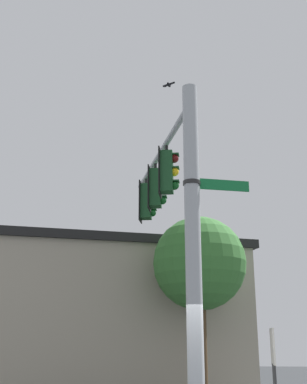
{
  "coord_description": "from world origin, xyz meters",
  "views": [
    {
      "loc": [
        9.78,
        0.43,
        1.75
      ],
      "look_at": [
        -3.62,
        -1.22,
        5.85
      ],
      "focal_mm": 47.68,
      "sensor_mm": 36.0,
      "label": 1
    }
  ],
  "objects_px": {
    "traffic_light_mid_inner": "(156,188)",
    "street_name_sign": "(206,184)",
    "historical_marker": "(274,364)",
    "bird_flying": "(169,85)",
    "traffic_light_nearest_pole": "(168,172)",
    "traffic_light_mid_outer": "(147,201)"
  },
  "relations": [
    {
      "from": "street_name_sign",
      "to": "bird_flying",
      "type": "distance_m",
      "value": 7.21
    },
    {
      "from": "street_name_sign",
      "to": "historical_marker",
      "type": "relative_size",
      "value": 0.63
    },
    {
      "from": "traffic_light_mid_inner",
      "to": "traffic_light_mid_outer",
      "type": "relative_size",
      "value": 1.0
    },
    {
      "from": "street_name_sign",
      "to": "historical_marker",
      "type": "xyz_separation_m",
      "value": [
        -1.71,
        1.29,
        -3.5
      ]
    },
    {
      "from": "traffic_light_nearest_pole",
      "to": "traffic_light_mid_outer",
      "type": "height_order",
      "value": "same"
    },
    {
      "from": "street_name_sign",
      "to": "historical_marker",
      "type": "bearing_deg",
      "value": 142.99
    },
    {
      "from": "bird_flying",
      "to": "traffic_light_nearest_pole",
      "type": "bearing_deg",
      "value": 4.11
    },
    {
      "from": "traffic_light_mid_inner",
      "to": "traffic_light_mid_outer",
      "type": "xyz_separation_m",
      "value": [
        -1.29,
        -0.43,
        0.0
      ]
    },
    {
      "from": "street_name_sign",
      "to": "traffic_light_mid_outer",
      "type": "bearing_deg",
      "value": -158.19
    },
    {
      "from": "traffic_light_mid_outer",
      "to": "traffic_light_nearest_pole",
      "type": "bearing_deg",
      "value": 18.61
    },
    {
      "from": "traffic_light_mid_outer",
      "to": "street_name_sign",
      "type": "relative_size",
      "value": 0.98
    },
    {
      "from": "traffic_light_mid_outer",
      "to": "traffic_light_mid_inner",
      "type": "bearing_deg",
      "value": 18.61
    },
    {
      "from": "traffic_light_mid_outer",
      "to": "street_name_sign",
      "type": "xyz_separation_m",
      "value": [
        4.55,
        1.82,
        -0.98
      ]
    },
    {
      "from": "street_name_sign",
      "to": "traffic_light_mid_inner",
      "type": "bearing_deg",
      "value": -156.96
    },
    {
      "from": "bird_flying",
      "to": "historical_marker",
      "type": "distance_m",
      "value": 9.49
    },
    {
      "from": "historical_marker",
      "to": "traffic_light_nearest_pole",
      "type": "bearing_deg",
      "value": -96.62
    },
    {
      "from": "traffic_light_mid_inner",
      "to": "street_name_sign",
      "type": "relative_size",
      "value": 0.98
    },
    {
      "from": "traffic_light_mid_inner",
      "to": "traffic_light_mid_outer",
      "type": "distance_m",
      "value": 1.36
    },
    {
      "from": "traffic_light_mid_outer",
      "to": "historical_marker",
      "type": "bearing_deg",
      "value": 47.62
    },
    {
      "from": "traffic_light_nearest_pole",
      "to": "traffic_light_mid_outer",
      "type": "xyz_separation_m",
      "value": [
        -2.58,
        -0.87,
        0.0
      ]
    },
    {
      "from": "traffic_light_mid_inner",
      "to": "street_name_sign",
      "type": "bearing_deg",
      "value": 23.04
    },
    {
      "from": "traffic_light_mid_inner",
      "to": "historical_marker",
      "type": "xyz_separation_m",
      "value": [
        1.55,
        2.68,
        -4.47
      ]
    }
  ]
}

